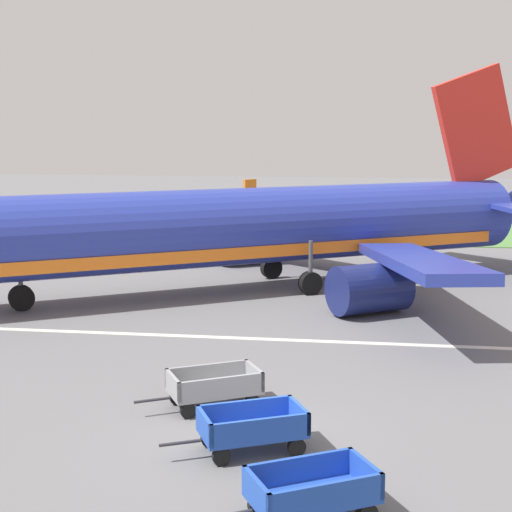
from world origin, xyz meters
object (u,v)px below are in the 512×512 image
at_px(airplane, 263,227).
at_px(baggage_cart_third_in_row, 214,387).
at_px(baggage_cart_nearest, 312,492).
at_px(traffic_cone_near_plane, 203,387).
at_px(baggage_cart_second_in_row, 252,428).

height_order(airplane, baggage_cart_third_in_row, airplane).
bearing_deg(baggage_cart_nearest, baggage_cart_third_in_row, 118.12).
xyz_separation_m(airplane, traffic_cone_near_plane, (0.34, -15.71, -2.76)).
xyz_separation_m(airplane, baggage_cart_third_in_row, (0.82, -16.53, -2.45)).
distance_m(baggage_cart_third_in_row, traffic_cone_near_plane, 1.00).
relative_size(baggage_cart_second_in_row, baggage_cart_third_in_row, 1.02).
height_order(baggage_cart_nearest, traffic_cone_near_plane, baggage_cart_nearest).
xyz_separation_m(baggage_cart_nearest, baggage_cart_second_in_row, (-1.68, 3.13, 0.00)).
relative_size(airplane, baggage_cart_nearest, 9.75).
xyz_separation_m(baggage_cart_second_in_row, traffic_cone_near_plane, (-1.99, 3.64, -0.31)).
relative_size(baggage_cart_second_in_row, traffic_cone_near_plane, 6.05).
xyz_separation_m(baggage_cart_third_in_row, traffic_cone_near_plane, (-0.49, 0.81, -0.31)).
bearing_deg(baggage_cart_third_in_row, baggage_cart_nearest, -61.88).
bearing_deg(baggage_cart_nearest, airplane, 100.10).
relative_size(baggage_cart_nearest, traffic_cone_near_plane, 5.93).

